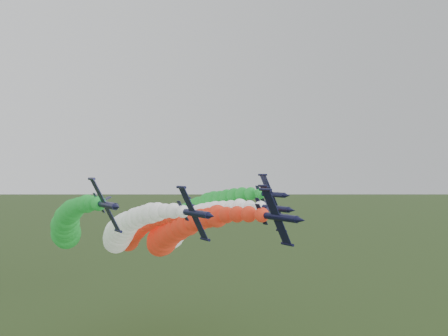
{
  "coord_description": "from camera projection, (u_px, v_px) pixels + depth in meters",
  "views": [
    {
      "loc": [
        -50.38,
        -71.23,
        52.54
      ],
      "look_at": [
        -4.15,
        -2.75,
        53.2
      ],
      "focal_mm": 35.0,
      "sensor_mm": 36.0,
      "label": 1
    }
  ],
  "objects": [
    {
      "name": "jet_outer_left",
      "position": [
        67.0,
        226.0,
        115.34
      ],
      "size": [
        15.99,
        72.28,
        22.18
      ],
      "rotation": [
        0.0,
        1.1,
        0.0
      ],
      "color": "black",
      "rests_on": "ground"
    },
    {
      "name": "jet_outer_right",
      "position": [
        190.0,
        215.0,
        139.52
      ],
      "size": [
        16.14,
        72.43,
        22.33
      ],
      "rotation": [
        0.0,
        1.1,
        0.0
      ],
      "color": "black",
      "rests_on": "ground"
    },
    {
      "name": "jet_inner_right",
      "position": [
        182.0,
        227.0,
        127.67
      ],
      "size": [
        16.56,
        72.85,
        22.75
      ],
      "rotation": [
        0.0,
        1.1,
        0.0
      ],
      "color": "black",
      "rests_on": "ground"
    },
    {
      "name": "jet_lead",
      "position": [
        173.0,
        234.0,
        111.43
      ],
      "size": [
        15.84,
        72.13,
        22.03
      ],
      "rotation": [
        0.0,
        1.1,
        0.0
      ],
      "color": "black",
      "rests_on": "ground"
    },
    {
      "name": "jet_inner_left",
      "position": [
        123.0,
        231.0,
        114.86
      ],
      "size": [
        15.83,
        72.12,
        22.02
      ],
      "rotation": [
        0.0,
        1.1,
        0.0
      ],
      "color": "black",
      "rests_on": "ground"
    },
    {
      "name": "jet_trail",
      "position": [
        136.0,
        231.0,
        132.46
      ],
      "size": [
        15.84,
        72.13,
        22.03
      ],
      "rotation": [
        0.0,
        1.1,
        0.0
      ],
      "color": "black",
      "rests_on": "ground"
    }
  ]
}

